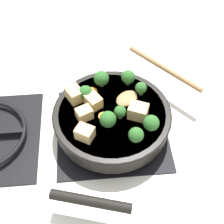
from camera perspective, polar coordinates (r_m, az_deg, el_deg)
The scene contains 19 objects.
ground_plane at distance 0.90m, azimuth -0.00°, elevation -3.19°, with size 2.40×2.40×0.00m, color silver.
front_burner_grate at distance 0.89m, azimuth -0.00°, elevation -2.73°, with size 0.31×0.31×0.03m.
skillet_pan at distance 0.85m, azimuth -0.03°, elevation -1.11°, with size 0.44×0.32×0.05m.
wooden_spoon at distance 0.91m, azimuth 6.99°, elevation 5.89°, with size 0.26×0.26×0.02m.
tofu_cube_center_large at distance 0.84m, azimuth -3.41°, elevation 1.95°, with size 0.04×0.03×0.03m, color #DBB770.
tofu_cube_near_handle at distance 0.82m, azimuth 4.79°, elevation 0.11°, with size 0.05×0.04×0.04m, color #DBB770.
tofu_cube_east_chunk at distance 0.82m, azimuth -5.09°, elevation -0.27°, with size 0.04×0.03×0.03m, color #DBB770.
tofu_cube_west_chunk at distance 0.78m, azimuth -4.99°, elevation -3.84°, with size 0.04×0.03×0.03m, color #DBB770.
tofu_cube_back_piece at distance 0.86m, azimuth -6.89°, elevation 3.23°, with size 0.05×0.04×0.04m, color #DBB770.
broccoli_floret_near_spoon at distance 0.85m, azimuth -4.86°, elevation 3.56°, with size 0.04×0.04×0.05m.
broccoli_floret_center_top at distance 0.89m, azimuth 2.96°, elevation 6.39°, with size 0.04×0.04×0.05m.
broccoli_floret_east_rim at distance 0.76m, azimuth 4.42°, elevation -4.22°, with size 0.04×0.04×0.05m.
broccoli_floret_west_rim at distance 0.78m, azimuth 7.17°, elevation -2.03°, with size 0.04×0.04×0.05m.
broccoli_floret_north_edge at distance 0.79m, azimuth -0.75°, elevation -1.38°, with size 0.04×0.04×0.05m.
broccoli_floret_south_cluster at distance 0.87m, azimuth 5.32°, elevation 4.38°, with size 0.03×0.03×0.04m.
broccoli_floret_mid_floret at distance 0.88m, azimuth -1.95°, elevation 6.14°, with size 0.04×0.04×0.05m.
broccoli_floret_small_inner at distance 0.81m, azimuth 1.50°, elevation 0.04°, with size 0.03×0.03×0.04m.
carrot_slice_orange_thin at distance 0.88m, azimuth -3.72°, elevation 3.68°, with size 0.03×0.03×0.01m, color orange.
carrot_slice_near_center at distance 0.82m, azimuth -1.52°, elevation -0.81°, with size 0.03×0.03×0.01m, color orange.
Camera 1 is at (-0.53, 0.05, 0.73)m, focal length 50.00 mm.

